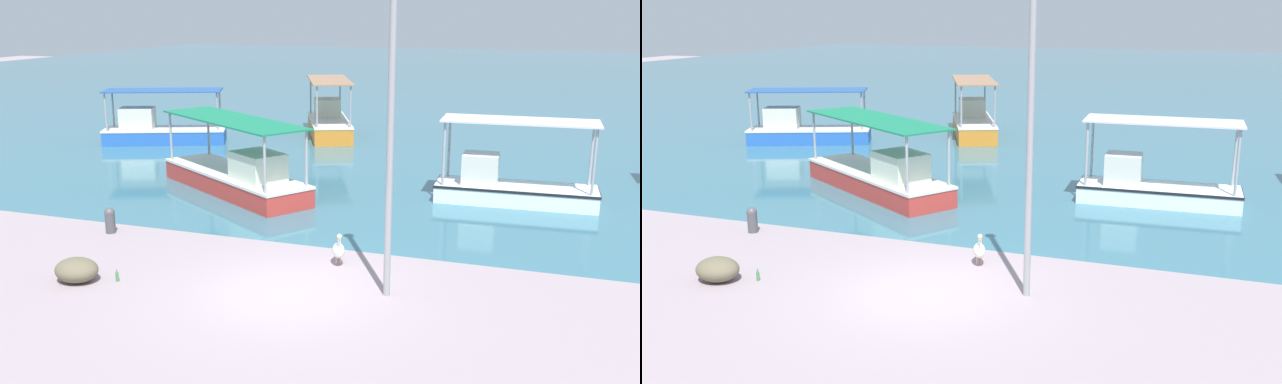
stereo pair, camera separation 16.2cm
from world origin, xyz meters
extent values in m
plane|color=gray|center=(0.00, 0.00, 0.00)|extent=(120.00, 120.00, 0.00)
cube|color=#366C7D|center=(0.00, 48.00, 0.00)|extent=(110.00, 90.00, 0.00)
cube|color=orange|center=(-5.13, 17.99, 0.40)|extent=(3.57, 5.33, 0.79)
cube|color=silver|center=(-5.13, 17.99, 0.76)|extent=(3.62, 5.38, 0.08)
cylinder|color=#99999E|center=(-3.55, 16.17, 1.68)|extent=(0.08, 0.08, 1.77)
cylinder|color=#99999E|center=(-4.87, 15.60, 1.68)|extent=(0.08, 0.08, 1.77)
cylinder|color=#99999E|center=(-5.38, 20.38, 1.68)|extent=(0.08, 0.08, 1.77)
cylinder|color=#99999E|center=(-6.70, 19.80, 1.68)|extent=(0.08, 0.08, 1.77)
cube|color=#926E52|center=(-5.13, 17.99, 2.59)|extent=(3.58, 5.19, 0.05)
cube|color=beige|center=(-5.58, 19.04, 1.21)|extent=(1.63, 1.75, 0.82)
cube|color=white|center=(3.92, 8.86, 0.28)|extent=(4.80, 1.72, 0.56)
cube|color=black|center=(3.92, 8.86, 0.52)|extent=(4.84, 1.76, 0.08)
cylinder|color=#99999E|center=(6.01, 9.59, 1.53)|extent=(0.08, 0.08, 1.94)
cylinder|color=#99999E|center=(6.07, 8.32, 1.53)|extent=(0.08, 0.08, 1.94)
cylinder|color=#99999E|center=(1.78, 9.41, 1.53)|extent=(0.08, 0.08, 1.94)
cylinder|color=#99999E|center=(1.84, 8.13, 1.53)|extent=(0.08, 0.08, 1.94)
cube|color=silver|center=(3.92, 8.86, 2.52)|extent=(4.60, 1.81, 0.05)
cube|color=beige|center=(2.86, 8.82, 1.02)|extent=(1.11, 1.11, 0.91)
cube|color=#C23730|center=(-4.75, 7.31, 0.33)|extent=(6.28, 4.91, 0.66)
cube|color=silver|center=(-4.75, 7.31, 0.62)|extent=(6.34, 4.97, 0.08)
cylinder|color=#99999E|center=(-7.61, 8.31, 1.49)|extent=(0.08, 0.08, 1.65)
cylinder|color=#99999E|center=(-6.82, 9.53, 1.49)|extent=(0.08, 0.08, 1.65)
cylinder|color=#99999E|center=(-2.68, 5.09, 1.49)|extent=(0.08, 0.08, 1.65)
cylinder|color=#99999E|center=(-1.88, 6.32, 1.49)|extent=(0.08, 0.08, 1.65)
cube|color=#187650|center=(-4.75, 7.31, 2.34)|extent=(6.17, 4.89, 0.05)
cube|color=beige|center=(-3.54, 6.53, 1.09)|extent=(1.98, 1.87, 0.85)
cube|color=blue|center=(-11.43, 14.12, 0.33)|extent=(5.45, 3.50, 0.65)
cube|color=silver|center=(-11.43, 14.12, 0.61)|extent=(5.50, 3.55, 0.08)
cylinder|color=#99999E|center=(-9.51, 15.66, 1.46)|extent=(0.08, 0.08, 1.62)
cylinder|color=#99999E|center=(-8.98, 14.39, 1.46)|extent=(0.08, 0.08, 1.62)
cylinder|color=#99999E|center=(-13.87, 13.85, 1.46)|extent=(0.08, 0.08, 1.62)
cylinder|color=#99999E|center=(-13.34, 12.58, 1.46)|extent=(0.08, 0.08, 1.62)
cube|color=#264E8F|center=(-11.43, 14.12, 2.30)|extent=(5.30, 3.52, 0.05)
cube|color=beige|center=(-12.51, 13.67, 1.11)|extent=(1.76, 1.60, 0.91)
cylinder|color=#E0997A|center=(0.57, 1.99, 0.11)|extent=(0.03, 0.03, 0.22)
cylinder|color=#E0997A|center=(0.48, 1.95, 0.11)|extent=(0.03, 0.03, 0.22)
ellipsoid|color=white|center=(0.54, 1.94, 0.36)|extent=(0.48, 0.63, 0.32)
ellipsoid|color=white|center=(0.43, 2.17, 0.38)|extent=(0.17, 0.19, 0.10)
cylinder|color=white|center=(0.60, 1.80, 0.58)|extent=(0.07, 0.07, 0.26)
sphere|color=white|center=(0.60, 1.80, 0.74)|extent=(0.11, 0.11, 0.11)
cone|color=#E5933F|center=(0.67, 1.65, 0.73)|extent=(0.17, 0.30, 0.06)
cylinder|color=gray|center=(2.02, 0.58, 3.12)|extent=(0.14, 0.14, 6.25)
cylinder|color=#47474C|center=(-5.89, 2.26, 0.26)|extent=(0.26, 0.26, 0.52)
sphere|color=#4C4C51|center=(-5.89, 2.26, 0.55)|extent=(0.27, 0.27, 0.27)
ellipsoid|color=brown|center=(-4.49, -0.92, 0.26)|extent=(0.96, 0.82, 0.53)
cylinder|color=#3F7F4C|center=(-3.68, -0.63, 0.10)|extent=(0.07, 0.07, 0.20)
cylinder|color=#3F7F4C|center=(-3.68, -0.63, 0.24)|extent=(0.03, 0.03, 0.07)
camera|label=1|loc=(5.29, -12.82, 5.75)|focal=40.00mm
camera|label=2|loc=(5.44, -12.77, 5.75)|focal=40.00mm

